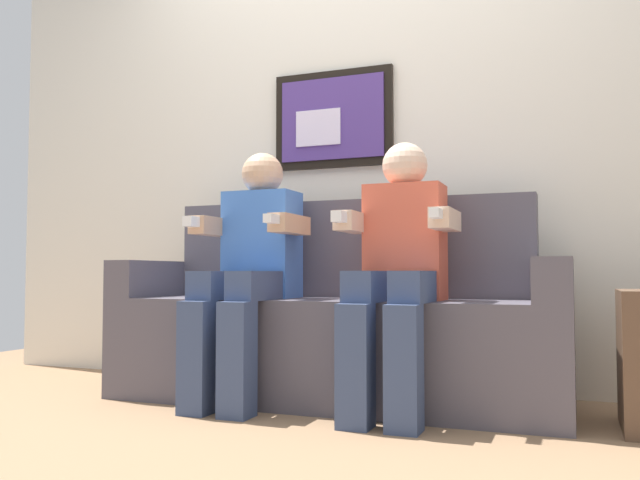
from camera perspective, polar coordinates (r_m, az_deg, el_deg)
ground_plane at (r=2.68m, az=-1.20°, el=-14.94°), size 5.69×5.69×0.00m
back_wall_assembly at (r=3.43m, az=3.70°, el=9.60°), size 4.38×0.10×2.60m
couch at (r=2.94m, az=1.25°, el=-7.74°), size 1.98×0.58×0.90m
person_on_left at (r=2.91m, az=-6.07°, el=-1.98°), size 0.46×0.56×1.11m
person_on_right at (r=2.67m, az=6.75°, el=-1.89°), size 0.46×0.56×1.11m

